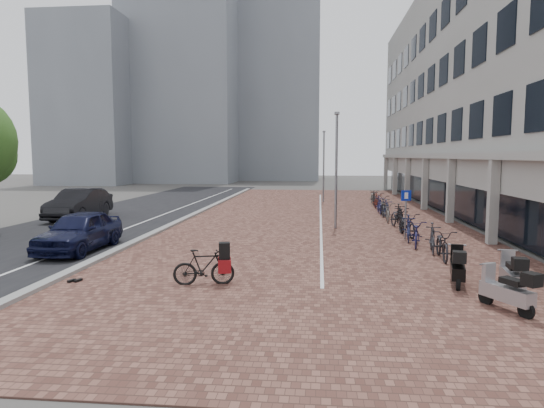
{
  "coord_description": "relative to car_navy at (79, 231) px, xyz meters",
  "views": [
    {
      "loc": [
        2.09,
        -15.02,
        3.44
      ],
      "look_at": [
        0.0,
        6.0,
        1.3
      ],
      "focal_mm": 31.35,
      "sensor_mm": 36.0,
      "label": 1
    }
  ],
  "objects": [
    {
      "name": "lamp_near",
      "position": [
        9.43,
        6.23,
        1.98
      ],
      "size": [
        0.12,
        0.12,
        5.41
      ],
      "primitive_type": "cylinder",
      "color": "slate",
      "rests_on": "ground"
    },
    {
      "name": "bg_towers",
      "position": [
        -7.79,
        47.73,
        13.24
      ],
      "size": [
        33.0,
        23.0,
        32.0
      ],
      "color": "gray",
      "rests_on": "ground"
    },
    {
      "name": "ground",
      "position": [
        6.55,
        -1.21,
        -0.73
      ],
      "size": [
        140.0,
        140.0,
        0.0
      ],
      "primitive_type": "plane",
      "color": "#474442",
      "rests_on": "ground"
    },
    {
      "name": "lamp_far",
      "position": [
        8.96,
        19.42,
        1.89
      ],
      "size": [
        0.12,
        0.12,
        5.24
      ],
      "primitive_type": "cylinder",
      "color": "slate",
      "rests_on": "ground"
    },
    {
      "name": "scooter_front",
      "position": [
        13.45,
        -4.14,
        -0.2
      ],
      "size": [
        0.69,
        1.59,
        1.06
      ],
      "primitive_type": null,
      "rotation": [
        0.0,
        0.0,
        -0.14
      ],
      "color": "#939297",
      "rests_on": "ground"
    },
    {
      "name": "shoes",
      "position": [
        2.04,
        -4.21,
        -0.69
      ],
      "size": [
        0.39,
        0.35,
        0.08
      ],
      "primitive_type": null,
      "rotation": [
        0.0,
        0.0,
        -0.25
      ],
      "color": "black",
      "rests_on": "ground"
    },
    {
      "name": "car_dark",
      "position": [
        -4.43,
        8.44,
        0.1
      ],
      "size": [
        1.93,
        5.1,
        1.66
      ],
      "primitive_type": "imported",
      "rotation": [
        0.0,
        0.0,
        0.04
      ],
      "color": "black",
      "rests_on": "ground"
    },
    {
      "name": "scooter_mid",
      "position": [
        12.32,
        -3.46,
        -0.21
      ],
      "size": [
        0.8,
        1.59,
        1.05
      ],
      "primitive_type": null,
      "rotation": [
        0.0,
        0.0,
        -0.22
      ],
      "color": "black",
      "rests_on": "ground"
    },
    {
      "name": "car_navy",
      "position": [
        0.0,
        0.0,
        0.0
      ],
      "size": [
        1.77,
        4.3,
        1.46
      ],
      "primitive_type": "imported",
      "rotation": [
        0.0,
        0.0,
        -0.01
      ],
      "color": "black",
      "rests_on": "ground"
    },
    {
      "name": "parking_sign",
      "position": [
        12.18,
        3.52,
        0.6
      ],
      "size": [
        0.42,
        0.17,
        2.05
      ],
      "rotation": [
        0.0,
        0.0,
        0.32
      ],
      "color": "slate",
      "rests_on": "ground"
    },
    {
      "name": "plaza_brick",
      "position": [
        8.55,
        10.79,
        -0.72
      ],
      "size": [
        14.5,
        42.0,
        0.04
      ],
      "primitive_type": "cube",
      "color": "brown",
      "rests_on": "ground"
    },
    {
      "name": "lane_line",
      "position": [
        -0.45,
        10.79,
        -0.71
      ],
      "size": [
        0.12,
        44.0,
        0.0
      ],
      "primitive_type": "cube",
      "color": "white",
      "rests_on": "street_asphalt"
    },
    {
      "name": "scooter_back",
      "position": [
        12.78,
        -5.56,
        -0.22
      ],
      "size": [
        1.11,
        1.52,
        1.02
      ],
      "primitive_type": null,
      "rotation": [
        0.0,
        0.0,
        0.49
      ],
      "color": "#9D9DA1",
      "rests_on": "ground"
    },
    {
      "name": "hero_bike",
      "position": [
        5.61,
        -4.09,
        -0.22
      ],
      "size": [
        1.69,
        0.78,
        1.15
      ],
      "rotation": [
        0.0,
        0.0,
        1.78
      ],
      "color": "black",
      "rests_on": "ground"
    },
    {
      "name": "bike_row",
      "position": [
        12.44,
        8.99,
        -0.21
      ],
      "size": [
        1.35,
        20.41,
        1.05
      ],
      "color": "black",
      "rests_on": "ground"
    },
    {
      "name": "office_building",
      "position": [
        19.51,
        14.79,
        7.72
      ],
      "size": [
        8.4,
        40.0,
        15.0
      ],
      "color": "#9F9F99",
      "rests_on": "ground"
    },
    {
      "name": "curb",
      "position": [
        1.45,
        10.79,
        -0.66
      ],
      "size": [
        0.35,
        42.0,
        0.14
      ],
      "primitive_type": "cube",
      "color": "gray",
      "rests_on": "ground"
    },
    {
      "name": "parking_line",
      "position": [
        8.75,
        10.79,
        -0.69
      ],
      "size": [
        0.1,
        30.0,
        0.0
      ],
      "primitive_type": "cube",
      "color": "white",
      "rests_on": "plaza_brick"
    },
    {
      "name": "street_asphalt",
      "position": [
        -2.45,
        10.79,
        -0.72
      ],
      "size": [
        8.0,
        50.0,
        0.03
      ],
      "primitive_type": "cube",
      "color": "black",
      "rests_on": "ground"
    }
  ]
}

